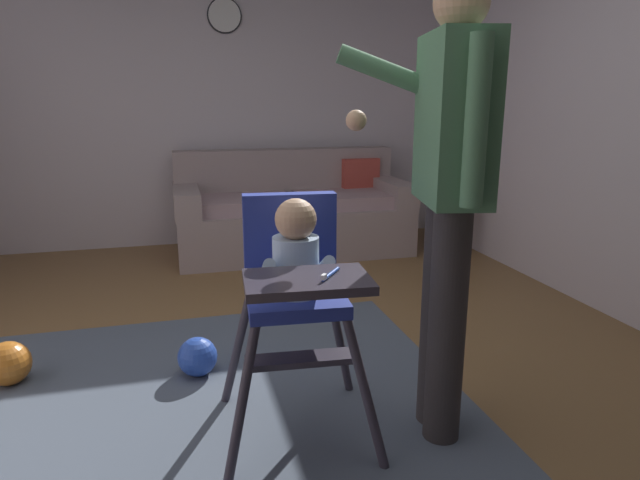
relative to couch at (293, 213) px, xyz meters
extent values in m
cube|color=brown|center=(-0.60, -2.39, -0.38)|extent=(5.89, 7.37, 0.10)
cube|color=silver|center=(-0.60, 0.52, 0.92)|extent=(5.09, 0.06, 2.50)
cube|color=#4E5867|center=(-0.89, -2.81, -0.33)|extent=(2.24, 2.86, 0.01)
cube|color=gray|center=(-0.01, -0.06, -0.13)|extent=(1.94, 0.84, 0.40)
cube|color=gray|center=(-0.01, 0.27, 0.30)|extent=(1.94, 0.22, 0.46)
cube|color=gray|center=(-0.89, -0.06, 0.17)|extent=(0.20, 0.84, 0.20)
cube|color=gray|center=(0.87, -0.06, 0.17)|extent=(0.20, 0.84, 0.20)
cube|color=#A98B90|center=(-0.42, -0.11, 0.12)|extent=(0.76, 0.60, 0.11)
cube|color=#A98B90|center=(0.41, -0.11, 0.12)|extent=(0.76, 0.60, 0.11)
cube|color=#B24238|center=(0.66, 0.14, 0.27)|extent=(0.35, 0.12, 0.34)
cylinder|color=#342E3A|center=(-0.80, -2.88, -0.06)|extent=(0.18, 0.16, 0.54)
cylinder|color=#342E3A|center=(-0.36, -2.91, -0.06)|extent=(0.16, 0.18, 0.54)
cylinder|color=#342E3A|center=(-0.76, -2.44, -0.06)|extent=(0.16, 0.18, 0.54)
cylinder|color=#342E3A|center=(-0.33, -2.48, -0.06)|extent=(0.18, 0.16, 0.54)
cube|color=navy|center=(-0.56, -2.68, 0.23)|extent=(0.39, 0.39, 0.05)
cube|color=navy|center=(-0.55, -2.53, 0.43)|extent=(0.36, 0.10, 0.35)
cube|color=#342E3A|center=(-0.59, -2.97, 0.39)|extent=(0.42, 0.29, 0.03)
cube|color=#342E3A|center=(-0.57, -2.78, 0.03)|extent=(0.41, 0.13, 0.02)
cylinder|color=#ACC7E9|center=(-0.56, -2.70, 0.36)|extent=(0.18, 0.18, 0.22)
sphere|color=tan|center=(-0.57, -2.71, 0.54)|extent=(0.15, 0.15, 0.15)
cylinder|color=#ACC7E9|center=(-0.67, -2.73, 0.37)|extent=(0.06, 0.15, 0.10)
cylinder|color=#ACC7E9|center=(-0.46, -2.74, 0.37)|extent=(0.06, 0.15, 0.10)
cylinder|color=blue|center=(-0.51, -2.97, 0.41)|extent=(0.09, 0.11, 0.01)
cube|color=white|center=(-0.55, -3.02, 0.42)|extent=(0.02, 0.03, 0.02)
cylinder|color=#312C2C|center=(0.00, -2.74, 0.13)|extent=(0.14, 0.14, 0.92)
cylinder|color=#312C2C|center=(-0.03, -2.86, 0.13)|extent=(0.14, 0.14, 0.92)
cube|color=#497754|center=(-0.01, -2.80, 0.88)|extent=(0.28, 0.43, 0.59)
sphere|color=tan|center=(-0.01, -2.80, 1.27)|extent=(0.19, 0.19, 0.19)
cylinder|color=#497754|center=(-0.14, -2.59, 1.04)|extent=(0.48, 0.17, 0.23)
sphere|color=tan|center=(-0.29, -2.55, 0.88)|extent=(0.08, 0.08, 0.08)
cylinder|color=#497754|center=(-0.06, -3.03, 0.88)|extent=(0.07, 0.07, 0.53)
sphere|color=orange|center=(-1.77, -1.96, -0.23)|extent=(0.20, 0.20, 0.20)
sphere|color=#284CB7|center=(-0.92, -2.10, -0.24)|extent=(0.19, 0.19, 0.19)
cube|color=brown|center=(1.20, -0.40, 0.18)|extent=(0.40, 0.40, 0.02)
cylinder|color=brown|center=(1.03, -0.57, -0.08)|extent=(0.04, 0.04, 0.50)
cylinder|color=brown|center=(1.37, -0.57, -0.08)|extent=(0.04, 0.04, 0.50)
cylinder|color=brown|center=(1.03, -0.23, -0.08)|extent=(0.04, 0.04, 0.50)
cylinder|color=brown|center=(1.37, -0.23, -0.08)|extent=(0.04, 0.04, 0.50)
cylinder|color=gold|center=(1.22, -0.40, 0.24)|extent=(0.07, 0.07, 0.10)
cylinder|color=white|center=(-0.47, 0.47, 1.65)|extent=(0.27, 0.03, 0.27)
cylinder|color=black|center=(-0.47, 0.48, 1.65)|extent=(0.29, 0.02, 0.29)
camera|label=1|loc=(-0.98, -4.58, 0.95)|focal=30.98mm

